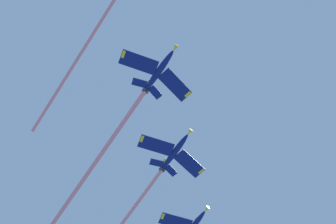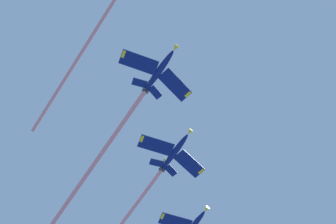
# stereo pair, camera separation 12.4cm
# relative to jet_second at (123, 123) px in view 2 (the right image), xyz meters

# --- Properties ---
(jet_second) EXTENTS (22.28, 58.27, 14.95)m
(jet_second) POSITION_rel_jet_second_xyz_m (0.00, 0.00, 0.00)
(jet_second) COLOR navy
(jet_third) EXTENTS (19.74, 50.19, 11.81)m
(jet_third) POSITION_rel_jet_second_xyz_m (-13.35, -13.46, -1.73)
(jet_third) COLOR navy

